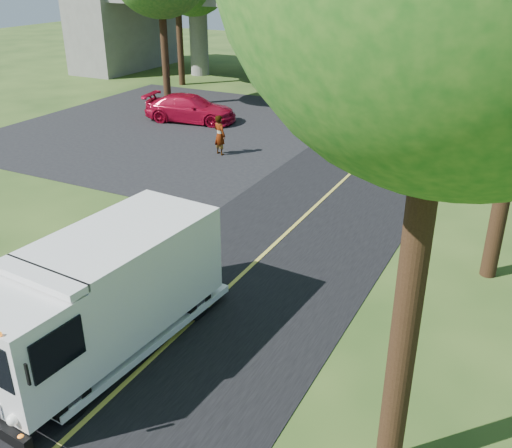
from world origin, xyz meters
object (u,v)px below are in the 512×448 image
Objects in this scene: traffic_signal at (316,53)px; step_van at (102,293)px; utility_pole at (279,30)px; red_sedan at (191,108)px; pedestrian at (220,135)px.

traffic_signal is 0.79× the size of step_van.
step_van is (6.36, -22.58, -3.12)m from utility_pole.
red_sedan is at bearing -125.63° from traffic_signal.
utility_pole is 1.77× the size of red_sedan.
traffic_signal is 8.39m from red_sedan.
pedestrian is (4.46, -4.39, 0.18)m from red_sedan.
step_van is at bearing -161.58° from red_sedan.
pedestrian is at bearing 114.50° from step_van.
utility_pole reaches higher than red_sedan.
utility_pole is at bearing -126.87° from traffic_signal.
traffic_signal is 0.58× the size of utility_pole.
red_sedan is (-3.17, -4.52, -3.86)m from utility_pole.
utility_pole is 6.74m from red_sedan.
utility_pole reaches higher than traffic_signal.
utility_pole is 9.73m from pedestrian.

